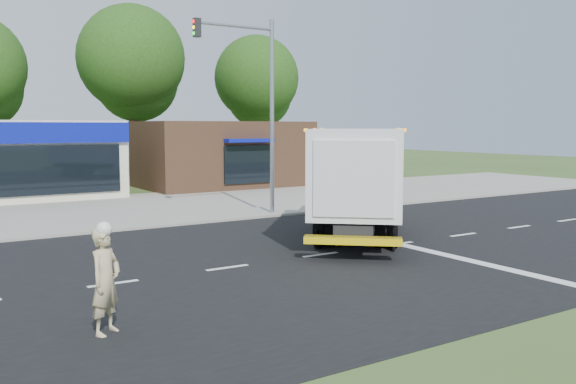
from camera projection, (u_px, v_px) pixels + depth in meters
name	position (u px, v px, depth m)	size (l,w,h in m)	color
ground	(320.00, 255.00, 17.53)	(120.00, 120.00, 0.00)	#385123
road_asphalt	(320.00, 255.00, 17.53)	(60.00, 14.00, 0.02)	black
sidewalk	(201.00, 218.00, 24.38)	(60.00, 2.40, 0.12)	gray
parking_apron	(150.00, 204.00, 29.23)	(60.00, 9.00, 0.02)	gray
lane_markings	(387.00, 258.00, 17.13)	(55.20, 7.00, 0.01)	silver
ems_box_truck	(358.00, 175.00, 20.21)	(7.27, 7.85, 3.64)	black
emergency_worker	(106.00, 280.00, 10.77)	(0.83, 0.79, 2.03)	tan
brown_storefront	(224.00, 154.00, 37.79)	(10.00, 6.70, 4.00)	#382316
traffic_signal_pole	(258.00, 96.00, 24.63)	(3.51, 0.25, 8.00)	gray
background_trees	(59.00, 70.00, 39.83)	(36.77, 7.39, 12.10)	#332114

